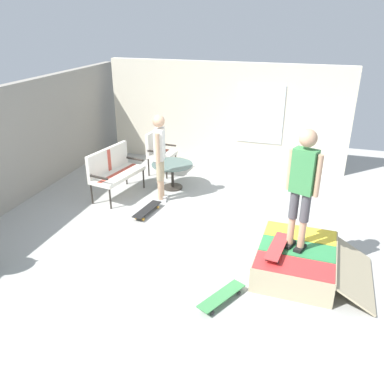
{
  "coord_description": "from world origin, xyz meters",
  "views": [
    {
      "loc": [
        -5.79,
        -1.61,
        3.57
      ],
      "look_at": [
        0.25,
        0.26,
        0.7
      ],
      "focal_mm": 36.94,
      "sensor_mm": 36.0,
      "label": 1
    }
  ],
  "objects_px": {
    "patio_bench": "(113,168)",
    "patio_chair_near_house": "(158,149)",
    "skate_ramp": "(298,260)",
    "person_watching": "(160,151)",
    "skateboard_spare": "(222,296)",
    "skateboard_by_bench": "(147,210)",
    "skateboard_on_ramp": "(277,247)",
    "patio_table": "(172,171)",
    "person_skater": "(303,182)"
  },
  "relations": [
    {
      "from": "person_watching",
      "to": "person_skater",
      "type": "height_order",
      "value": "person_skater"
    },
    {
      "from": "patio_bench",
      "to": "patio_table",
      "type": "distance_m",
      "value": 1.29
    },
    {
      "from": "patio_table",
      "to": "person_watching",
      "type": "height_order",
      "value": "person_watching"
    },
    {
      "from": "patio_table",
      "to": "skateboard_on_ramp",
      "type": "bearing_deg",
      "value": -135.54
    },
    {
      "from": "skate_ramp",
      "to": "patio_bench",
      "type": "relative_size",
      "value": 1.29
    },
    {
      "from": "skate_ramp",
      "to": "skateboard_on_ramp",
      "type": "height_order",
      "value": "skateboard_on_ramp"
    },
    {
      "from": "skateboard_by_bench",
      "to": "skateboard_on_ramp",
      "type": "distance_m",
      "value": 2.92
    },
    {
      "from": "patio_bench",
      "to": "patio_table",
      "type": "height_order",
      "value": "patio_bench"
    },
    {
      "from": "skateboard_spare",
      "to": "skateboard_on_ramp",
      "type": "distance_m",
      "value": 1.1
    },
    {
      "from": "skate_ramp",
      "to": "skateboard_on_ramp",
      "type": "distance_m",
      "value": 0.46
    },
    {
      "from": "skateboard_spare",
      "to": "person_skater",
      "type": "bearing_deg",
      "value": -40.61
    },
    {
      "from": "person_skater",
      "to": "skateboard_on_ramp",
      "type": "bearing_deg",
      "value": 128.34
    },
    {
      "from": "skate_ramp",
      "to": "patio_chair_near_house",
      "type": "xyz_separation_m",
      "value": [
        3.18,
        3.5,
        0.41
      ]
    },
    {
      "from": "person_watching",
      "to": "skateboard_on_ramp",
      "type": "distance_m",
      "value": 3.27
    },
    {
      "from": "person_watching",
      "to": "patio_bench",
      "type": "bearing_deg",
      "value": 92.86
    },
    {
      "from": "skateboard_by_bench",
      "to": "skateboard_on_ramp",
      "type": "xyz_separation_m",
      "value": [
        -1.27,
        -2.6,
        0.41
      ]
    },
    {
      "from": "skate_ramp",
      "to": "person_skater",
      "type": "relative_size",
      "value": 0.96
    },
    {
      "from": "skate_ramp",
      "to": "patio_bench",
      "type": "distance_m",
      "value": 4.29
    },
    {
      "from": "person_watching",
      "to": "skateboard_by_bench",
      "type": "distance_m",
      "value": 1.19
    },
    {
      "from": "skateboard_by_bench",
      "to": "skateboard_spare",
      "type": "bearing_deg",
      "value": -136.46
    },
    {
      "from": "skate_ramp",
      "to": "person_watching",
      "type": "height_order",
      "value": "person_watching"
    },
    {
      "from": "patio_bench",
      "to": "person_watching",
      "type": "distance_m",
      "value": 1.14
    },
    {
      "from": "skate_ramp",
      "to": "skateboard_by_bench",
      "type": "xyz_separation_m",
      "value": [
        1.08,
        2.91,
        -0.12
      ]
    },
    {
      "from": "patio_bench",
      "to": "skateboard_on_ramp",
      "type": "xyz_separation_m",
      "value": [
        -1.89,
        -3.61,
        -0.12
      ]
    },
    {
      "from": "patio_table",
      "to": "person_watching",
      "type": "bearing_deg",
      "value": 178.13
    },
    {
      "from": "skateboard_by_bench",
      "to": "skateboard_spare",
      "type": "relative_size",
      "value": 1.02
    },
    {
      "from": "person_watching",
      "to": "person_skater",
      "type": "relative_size",
      "value": 1.0
    },
    {
      "from": "patio_bench",
      "to": "person_watching",
      "type": "xyz_separation_m",
      "value": [
        0.05,
        -1.04,
        0.45
      ]
    },
    {
      "from": "patio_chair_near_house",
      "to": "person_watching",
      "type": "relative_size",
      "value": 0.57
    },
    {
      "from": "person_skater",
      "to": "patio_chair_near_house",
      "type": "bearing_deg",
      "value": 47.22
    },
    {
      "from": "patio_table",
      "to": "person_watching",
      "type": "relative_size",
      "value": 0.5
    },
    {
      "from": "patio_bench",
      "to": "patio_chair_near_house",
      "type": "xyz_separation_m",
      "value": [
        1.47,
        -0.42,
        -0.0
      ]
    },
    {
      "from": "person_skater",
      "to": "person_watching",
      "type": "bearing_deg",
      "value": 57.95
    },
    {
      "from": "skateboard_spare",
      "to": "skateboard_on_ramp",
      "type": "height_order",
      "value": "skateboard_on_ramp"
    },
    {
      "from": "skateboard_by_bench",
      "to": "patio_chair_near_house",
      "type": "bearing_deg",
      "value": 15.85
    },
    {
      "from": "patio_bench",
      "to": "skateboard_spare",
      "type": "bearing_deg",
      "value": -132.12
    },
    {
      "from": "patio_table",
      "to": "skateboard_on_ramp",
      "type": "distance_m",
      "value": 3.64
    },
    {
      "from": "skate_ramp",
      "to": "patio_bench",
      "type": "bearing_deg",
      "value": 66.49
    },
    {
      "from": "patio_bench",
      "to": "skateboard_by_bench",
      "type": "bearing_deg",
      "value": -121.56
    },
    {
      "from": "patio_table",
      "to": "skateboard_spare",
      "type": "distance_m",
      "value": 3.93
    },
    {
      "from": "patio_chair_near_house",
      "to": "skateboard_by_bench",
      "type": "relative_size",
      "value": 1.24
    },
    {
      "from": "patio_table",
      "to": "skateboard_on_ramp",
      "type": "relative_size",
      "value": 1.1
    },
    {
      "from": "skate_ramp",
      "to": "patio_bench",
      "type": "xyz_separation_m",
      "value": [
        1.7,
        3.92,
        0.41
      ]
    },
    {
      "from": "patio_table",
      "to": "person_skater",
      "type": "height_order",
      "value": "person_skater"
    },
    {
      "from": "person_skater",
      "to": "skateboard_on_ramp",
      "type": "relative_size",
      "value": 2.19
    },
    {
      "from": "patio_table",
      "to": "person_watching",
      "type": "xyz_separation_m",
      "value": [
        -0.65,
        0.02,
        0.66
      ]
    },
    {
      "from": "patio_chair_near_house",
      "to": "skateboard_spare",
      "type": "distance_m",
      "value": 4.93
    },
    {
      "from": "patio_chair_near_house",
      "to": "person_watching",
      "type": "xyz_separation_m",
      "value": [
        -1.42,
        -0.63,
        0.45
      ]
    },
    {
      "from": "patio_table",
      "to": "person_skater",
      "type": "relative_size",
      "value": 0.5
    },
    {
      "from": "patio_chair_near_house",
      "to": "skateboard_by_bench",
      "type": "bearing_deg",
      "value": -164.15
    }
  ]
}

